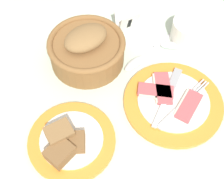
{
  "coord_description": "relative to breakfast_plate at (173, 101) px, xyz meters",
  "views": [
    {
      "loc": [
        -0.21,
        -0.33,
        0.65
      ],
      "look_at": [
        -0.07,
        0.07,
        0.02
      ],
      "focal_mm": 50.0,
      "sensor_mm": 36.0,
      "label": 1
    }
  ],
  "objects": [
    {
      "name": "teaspoon_by_saucer",
      "position": [
        0.06,
        0.18,
        -0.0
      ],
      "size": [
        0.18,
        0.1,
        0.01
      ],
      "rotation": [
        0.0,
        0.0,
        5.86
      ],
      "color": "silver",
      "rests_on": "ground_plane"
    },
    {
      "name": "ground_plane",
      "position": [
        -0.06,
        0.0,
        -0.01
      ],
      "size": [
        3.0,
        3.0,
        0.0
      ],
      "primitive_type": "plane",
      "color": "#B7CCB7"
    },
    {
      "name": "bread_basket",
      "position": [
        -0.15,
        0.2,
        0.04
      ],
      "size": [
        0.2,
        0.2,
        0.11
      ],
      "color": "brown",
      "rests_on": "ground_plane"
    },
    {
      "name": "sugar_cup",
      "position": [
        0.13,
        0.18,
        0.02
      ],
      "size": [
        0.09,
        0.09,
        0.06
      ],
      "color": "white",
      "rests_on": "ground_plane"
    },
    {
      "name": "number_card",
      "position": [
        -0.01,
        0.27,
        0.03
      ],
      "size": [
        0.07,
        0.05,
        0.07
      ],
      "rotation": [
        0.0,
        0.0,
        0.14
      ],
      "color": "white",
      "rests_on": "ground_plane"
    },
    {
      "name": "bread_plate",
      "position": [
        -0.27,
        -0.02,
        0.01
      ],
      "size": [
        0.2,
        0.2,
        0.05
      ],
      "color": "orange",
      "rests_on": "ground_plane"
    },
    {
      "name": "teaspoon_near_cup",
      "position": [
        -0.02,
        0.16,
        -0.0
      ],
      "size": [
        0.18,
        0.1,
        0.01
      ],
      "rotation": [
        0.0,
        0.0,
        3.57
      ],
      "color": "silver",
      "rests_on": "ground_plane"
    },
    {
      "name": "breakfast_plate",
      "position": [
        0.0,
        0.0,
        0.0
      ],
      "size": [
        0.24,
        0.24,
        0.02
      ],
      "color": "orange",
      "rests_on": "ground_plane"
    }
  ]
}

